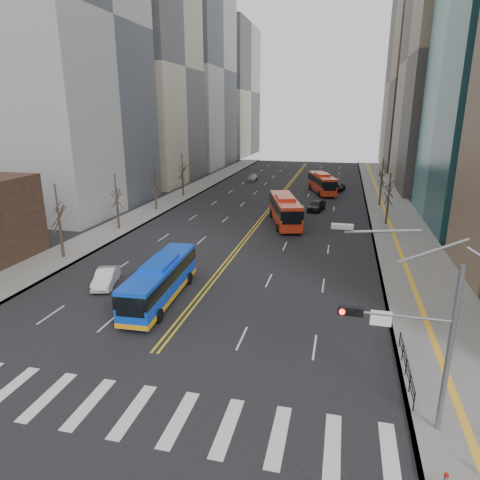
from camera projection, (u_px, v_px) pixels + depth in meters
name	position (u px, v px, depth m)	size (l,w,h in m)	color
ground	(111.00, 407.00, 20.91)	(220.00, 220.00, 0.00)	black
sidewalk_right	(394.00, 216.00, 58.84)	(7.00, 130.00, 0.15)	gray
sidewalk_left	(164.00, 204.00, 66.48)	(5.00, 130.00, 0.15)	gray
crosswalk	(111.00, 407.00, 20.91)	(26.70, 4.00, 0.01)	silver
centerline	(279.00, 197.00, 72.10)	(0.55, 100.00, 0.01)	gold
office_towers	(294.00, 54.00, 77.74)	(83.00, 134.00, 58.00)	#959597
signal_mast	(416.00, 332.00, 18.27)	(5.37, 0.37, 9.39)	gray
pedestrian_railing	(406.00, 364.00, 23.04)	(0.06, 6.06, 1.02)	black
bollards	(478.00, 462.00, 16.94)	(2.87, 3.17, 0.78)	gray
street_trees	(198.00, 187.00, 53.27)	(35.20, 47.20, 7.60)	#30241D
blue_bus	(161.00, 280.00, 32.32)	(2.98, 11.02, 3.20)	blue
red_bus_near	(285.00, 208.00, 54.42)	(5.76, 11.87, 3.66)	red
red_bus_far	(322.00, 182.00, 75.34)	(5.68, 11.32, 3.51)	red
car_white	(106.00, 278.00, 35.33)	(1.49, 4.27, 1.41)	silver
car_dark_mid	(316.00, 205.00, 62.20)	(1.83, 4.56, 1.55)	black
car_silver	(252.00, 178.00, 89.02)	(1.79, 4.40, 1.28)	#949498
car_dark_far	(338.00, 187.00, 77.76)	(2.08, 4.50, 1.25)	black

